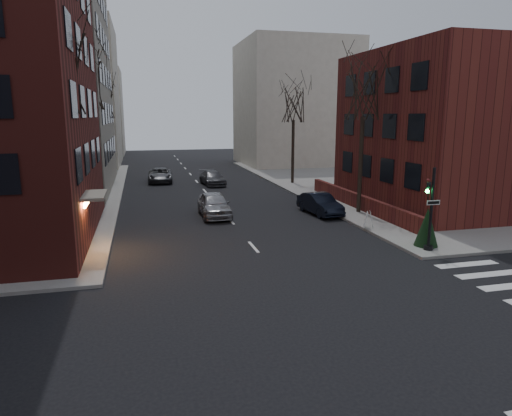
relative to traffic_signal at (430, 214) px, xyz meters
The scene contains 21 objects.
ground 12.15m from the traffic_signal, 131.43° to the right, with size 160.00×160.00×0.00m, color black.
sidewalk_far_right 29.80m from the traffic_signal, 44.92° to the left, with size 44.00×44.00×0.15m, color gray.
building_right_brick 13.65m from the traffic_signal, 49.44° to the left, with size 12.00×14.00×11.00m, color #5D211B.
low_wall_right 10.18m from the traffic_signal, 82.24° to the left, with size 0.35×16.00×1.00m, color #5D211B.
building_distant_la 51.89m from the traffic_signal, 116.50° to the left, with size 14.00×16.00×18.00m, color beige.
building_distant_ra 42.05m from the traffic_signal, 80.23° to the left, with size 14.00×14.00×16.00m, color beige.
building_distant_lb 66.59m from the traffic_signal, 108.38° to the left, with size 10.00×12.00×14.00m, color beige.
traffic_signal is the anchor object (origin of this frame).
tree_left_a 18.66m from the traffic_signal, 163.35° to the left, with size 4.18×4.18×10.26m.
tree_left_b 24.87m from the traffic_signal, 134.54° to the left, with size 4.40×4.40×10.80m.
tree_left_c 35.76m from the traffic_signal, 118.36° to the left, with size 3.96×3.96×9.72m.
tree_right_a 10.92m from the traffic_signal, 84.53° to the left, with size 3.96×3.96×9.72m.
tree_right_b 23.71m from the traffic_signal, 87.85° to the left, with size 3.74×3.74×9.18m.
streetlamp_near 20.86m from the traffic_signal, 141.13° to the left, with size 0.36×0.36×6.28m.
streetlamp_far 36.81m from the traffic_signal, 116.06° to the left, with size 0.36×0.36×6.28m.
parked_sedan 9.74m from the traffic_signal, 100.35° to the left, with size 1.49×4.28×1.41m, color black.
car_lane_silver 13.79m from the traffic_signal, 129.47° to the left, with size 1.87×4.65×1.58m, color gray.
car_lane_gray 25.31m from the traffic_signal, 105.45° to the left, with size 1.85×4.55×1.32m, color #3B3B40.
car_lane_far 29.77m from the traffic_signal, 112.71° to the left, with size 2.31×5.02×1.39m, color #434348.
sandwich_board 4.98m from the traffic_signal, 97.62° to the left, with size 0.42×0.59×0.96m, color silver.
evergreen_shrub 1.08m from the traffic_signal, 61.15° to the left, with size 1.16×1.16×1.93m, color black.
Camera 1 is at (-5.30, -9.58, 6.56)m, focal length 32.00 mm.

